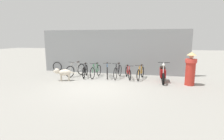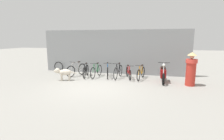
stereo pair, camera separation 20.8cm
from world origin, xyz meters
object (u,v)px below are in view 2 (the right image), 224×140
at_px(bicycle_3, 108,71).
at_px(spare_tire_left, 59,67).
at_px(bicycle_4, 118,72).
at_px(bicycle_6, 141,73).
at_px(stray_dog, 63,72).
at_px(person_in_robes, 191,69).
at_px(bicycle_2, 96,71).
at_px(motorcycle, 163,74).
at_px(bicycle_5, 128,73).
at_px(bicycle_1, 86,71).
at_px(bicycle_0, 77,70).

bearing_deg(bicycle_3, spare_tire_left, -119.07).
xyz_separation_m(bicycle_4, bicycle_6, (1.32, -0.02, -0.03)).
bearing_deg(stray_dog, person_in_robes, 165.87).
bearing_deg(bicycle_3, bicycle_2, -93.30).
xyz_separation_m(bicycle_3, motorcycle, (3.16, -0.39, 0.07)).
xyz_separation_m(bicycle_6, stray_dog, (-4.08, -1.38, 0.12)).
xyz_separation_m(bicycle_3, bicycle_5, (1.26, -0.06, -0.04)).
bearing_deg(bicycle_4, person_in_robes, 81.76).
relative_size(bicycle_1, spare_tire_left, 2.35).
relative_size(bicycle_1, person_in_robes, 0.97).
distance_m(bicycle_2, bicycle_5, 1.93).
distance_m(bicycle_0, bicycle_5, 3.22).
relative_size(bicycle_3, bicycle_4, 0.95).
height_order(bicycle_0, bicycle_6, bicycle_0).
relative_size(bicycle_2, motorcycle, 0.85).
relative_size(bicycle_5, bicycle_6, 0.93).
distance_m(bicycle_3, motorcycle, 3.18).
height_order(bicycle_4, bicycle_5, bicycle_4).
relative_size(bicycle_4, bicycle_6, 1.07).
height_order(bicycle_5, person_in_robes, person_in_robes).
bearing_deg(bicycle_1, bicycle_0, -108.37).
bearing_deg(bicycle_6, stray_dog, -61.24).
relative_size(bicycle_4, person_in_robes, 1.05).
bearing_deg(person_in_robes, bicycle_2, 32.65).
xyz_separation_m(bicycle_2, spare_tire_left, (-3.18, 1.11, -0.02)).
relative_size(stray_dog, person_in_robes, 0.72).
height_order(bicycle_3, motorcycle, motorcycle).
xyz_separation_m(motorcycle, stray_dog, (-5.27, -1.02, 0.02)).
distance_m(bicycle_2, bicycle_3, 0.68).
relative_size(bicycle_5, motorcycle, 0.77).
bearing_deg(spare_tire_left, bicycle_2, -19.22).
bearing_deg(bicycle_1, person_in_robes, 72.01).
distance_m(stray_dog, spare_tire_left, 2.95).
distance_m(bicycle_2, stray_dog, 1.93).
relative_size(bicycle_0, bicycle_3, 0.97).
distance_m(bicycle_3, spare_tire_left, 3.96).
height_order(stray_dog, spare_tire_left, stray_dog).
bearing_deg(bicycle_1, bicycle_6, 81.37).
bearing_deg(bicycle_2, stray_dog, -43.80).
bearing_deg(bicycle_0, bicycle_5, 110.35).
bearing_deg(bicycle_4, bicycle_1, -80.76).
relative_size(bicycle_3, person_in_robes, 1.00).
distance_m(stray_dog, person_in_robes, 6.57).
relative_size(bicycle_2, spare_tire_left, 2.44).
distance_m(bicycle_1, person_in_robes, 5.80).
height_order(motorcycle, stray_dog, motorcycle).
xyz_separation_m(bicycle_0, bicycle_3, (1.95, 0.11, -0.00)).
bearing_deg(bicycle_6, motorcycle, 83.07).
height_order(bicycle_5, bicycle_6, bicycle_6).
distance_m(bicycle_6, spare_tire_left, 5.89).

